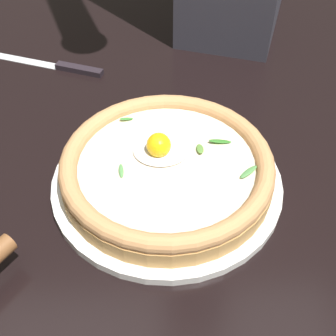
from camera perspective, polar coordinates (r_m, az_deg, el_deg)
ground_plane at (r=0.60m, az=-1.41°, el=-4.76°), size 2.40×2.40×0.03m
pizza_plate at (r=0.59m, az=0.00°, el=-1.76°), size 0.31×0.31×0.01m
pizza at (r=0.57m, az=-0.01°, el=0.16°), size 0.28×0.28×0.06m
table_knife at (r=0.85m, az=-13.90°, el=12.78°), size 0.24×0.10×0.01m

